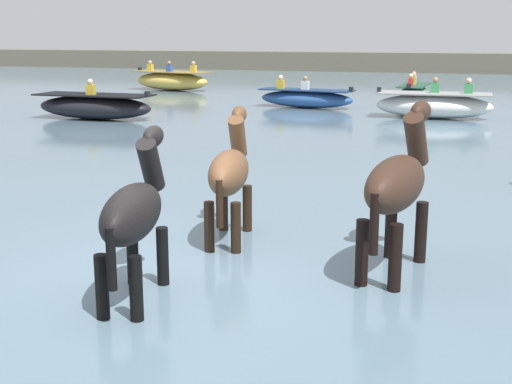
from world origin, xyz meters
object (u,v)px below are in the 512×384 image
object	(u,v)px
boat_near_starboard	(172,81)
boat_far_offshore	(434,105)
horse_trailing_bay	(230,175)
boat_distant_east	(306,98)
boat_far_inshore	(414,92)
boat_mid_channel	(95,107)
horse_lead_black	(134,216)
horse_flank_dark_bay	(398,187)

from	to	relation	value
boat_near_starboard	boat_far_offshore	world-z (taller)	boat_near_starboard
horse_trailing_bay	boat_distant_east	xyz separation A→B (m)	(-2.60, 15.95, -0.52)
boat_far_inshore	boat_far_offshore	distance (m)	5.99
boat_near_starboard	boat_mid_channel	bearing A→B (deg)	-78.90
horse_lead_black	boat_far_offshore	xyz separation A→B (m)	(2.15, 16.29, -0.46)
horse_lead_black	horse_trailing_bay	world-z (taller)	horse_lead_black
horse_trailing_bay	horse_flank_dark_bay	world-z (taller)	horse_flank_dark_bay
boat_mid_channel	horse_trailing_bay	bearing A→B (deg)	-53.11
boat_near_starboard	boat_distant_east	xyz separation A→B (m)	(7.63, -5.61, -0.11)
horse_flank_dark_bay	horse_trailing_bay	bearing A→B (deg)	163.84
boat_near_starboard	boat_distant_east	world-z (taller)	boat_near_starboard
horse_trailing_bay	boat_far_inshore	size ratio (longest dim) A/B	0.59
horse_lead_black	boat_far_inshore	bearing A→B (deg)	87.17
horse_trailing_bay	horse_flank_dark_bay	xyz separation A→B (m)	(2.16, -0.63, 0.11)
horse_trailing_bay	boat_mid_channel	size ratio (longest dim) A/B	0.50
horse_lead_black	boat_far_offshore	world-z (taller)	horse_lead_black
boat_mid_channel	horse_flank_dark_bay	bearing A→B (deg)	-48.06
horse_flank_dark_bay	boat_near_starboard	bearing A→B (deg)	119.19
boat_far_inshore	boat_mid_channel	world-z (taller)	boat_mid_channel
horse_flank_dark_bay	boat_near_starboard	xyz separation A→B (m)	(-12.40, 22.19, -0.53)
boat_near_starboard	boat_mid_channel	world-z (taller)	boat_near_starboard
boat_far_offshore	boat_mid_channel	xyz separation A→B (m)	(-10.03, -3.27, -0.01)
horse_lead_black	horse_trailing_bay	bearing A→B (deg)	83.67
boat_distant_east	boat_near_starboard	bearing A→B (deg)	143.67
horse_flank_dark_bay	boat_far_offshore	size ratio (longest dim) A/B	0.60
boat_mid_channel	boat_near_starboard	bearing A→B (deg)	101.10
horse_lead_black	boat_distant_east	world-z (taller)	horse_lead_black
boat_mid_channel	boat_far_offshore	bearing A→B (deg)	18.04
horse_flank_dark_bay	boat_mid_channel	distance (m)	15.41
boat_distant_east	horse_trailing_bay	bearing A→B (deg)	-80.74
boat_distant_east	boat_mid_channel	xyz separation A→B (m)	(-5.53, -5.12, 0.05)
horse_trailing_bay	boat_near_starboard	size ratio (longest dim) A/B	0.46
horse_flank_dark_bay	boat_mid_channel	xyz separation A→B (m)	(-10.29, 11.45, -0.58)
horse_lead_black	horse_flank_dark_bay	distance (m)	2.88
boat_near_starboard	boat_mid_channel	size ratio (longest dim) A/B	1.08
horse_trailing_bay	boat_far_offshore	distance (m)	14.23
boat_far_offshore	boat_distant_east	size ratio (longest dim) A/B	1.00
horse_lead_black	boat_mid_channel	xyz separation A→B (m)	(-7.88, 13.03, -0.47)
horse_flank_dark_bay	boat_far_inshore	size ratio (longest dim) A/B	0.65
horse_flank_dark_bay	boat_distant_east	bearing A→B (deg)	106.03
horse_trailing_bay	horse_flank_dark_bay	distance (m)	2.25
horse_trailing_bay	boat_near_starboard	world-z (taller)	horse_trailing_bay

